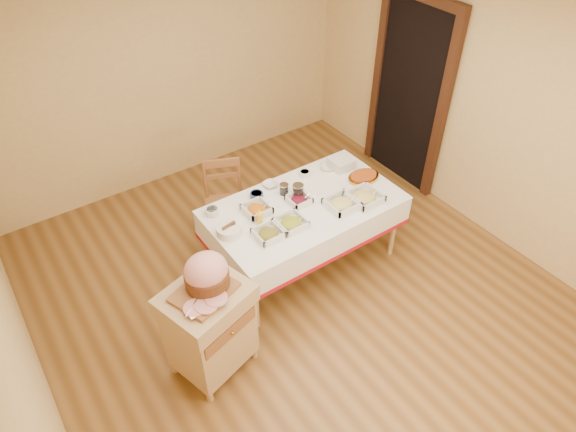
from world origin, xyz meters
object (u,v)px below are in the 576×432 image
(dining_table, at_px, (304,217))
(dining_chair, at_px, (225,202))
(bread_basket, at_px, (229,230))
(plate_stack, at_px, (341,163))
(mustard_bottle, at_px, (260,218))
(preserve_jar_left, at_px, (284,190))
(brass_platter, at_px, (363,177))
(butcher_cart, at_px, (210,326))
(preserve_jar_right, at_px, (298,191))
(ham_on_board, at_px, (206,275))

(dining_table, distance_m, dining_chair, 0.90)
(bread_basket, distance_m, plate_stack, 1.46)
(dining_chair, relative_size, plate_stack, 4.29)
(plate_stack, bearing_deg, mustard_bottle, -166.70)
(dining_chair, height_order, preserve_jar_left, dining_chair)
(mustard_bottle, bearing_deg, dining_table, 0.34)
(preserve_jar_left, distance_m, mustard_bottle, 0.49)
(dining_chair, bearing_deg, brass_platter, -34.09)
(butcher_cart, distance_m, brass_platter, 2.14)
(preserve_jar_left, relative_size, mustard_bottle, 0.69)
(preserve_jar_right, relative_size, plate_stack, 0.63)
(butcher_cart, height_order, preserve_jar_right, same)
(dining_chair, bearing_deg, bread_basket, -115.26)
(brass_platter, bearing_deg, preserve_jar_right, 169.10)
(ham_on_board, xyz_separation_m, bread_basket, (0.50, 0.56, -0.22))
(dining_chair, xyz_separation_m, ham_on_board, (-0.84, -1.30, 0.56))
(dining_table, xyz_separation_m, butcher_cart, (-1.33, -0.56, -0.09))
(mustard_bottle, bearing_deg, brass_platter, -0.11)
(butcher_cart, relative_size, mustard_bottle, 5.55)
(bread_basket, bearing_deg, dining_chair, 64.74)
(dining_table, bearing_deg, bread_basket, 176.86)
(bread_basket, relative_size, brass_platter, 0.66)
(butcher_cart, bearing_deg, brass_platter, 15.04)
(plate_stack, bearing_deg, ham_on_board, -157.85)
(brass_platter, bearing_deg, dining_chair, 145.91)
(mustard_bottle, bearing_deg, ham_on_board, -146.63)
(butcher_cart, distance_m, ham_on_board, 0.52)
(ham_on_board, bearing_deg, plate_stack, 22.15)
(preserve_jar_left, bearing_deg, bread_basket, -164.58)
(ham_on_board, bearing_deg, butcher_cart, -141.97)
(dining_table, xyz_separation_m, ham_on_board, (-1.28, -0.52, 0.43))
(ham_on_board, distance_m, bread_basket, 0.78)
(dining_chair, distance_m, plate_stack, 1.25)
(ham_on_board, height_order, bread_basket, ham_on_board)
(butcher_cart, bearing_deg, preserve_jar_right, 27.01)
(ham_on_board, xyz_separation_m, brass_platter, (2.00, 0.51, -0.25))
(dining_chair, distance_m, mustard_bottle, 0.86)
(dining_chair, xyz_separation_m, brass_platter, (1.16, -0.78, 0.31))
(plate_stack, relative_size, brass_platter, 0.63)
(butcher_cart, bearing_deg, dining_table, 22.75)
(butcher_cart, distance_m, preserve_jar_right, 1.54)
(preserve_jar_left, distance_m, plate_stack, 0.73)
(plate_stack, bearing_deg, dining_table, -157.75)
(bread_basket, relative_size, plate_stack, 1.06)
(ham_on_board, bearing_deg, dining_table, 22.09)
(ham_on_board, relative_size, bread_basket, 2.09)
(preserve_jar_left, relative_size, brass_platter, 0.33)
(preserve_jar_left, relative_size, plate_stack, 0.52)
(dining_chair, height_order, mustard_bottle, mustard_bottle)
(dining_chair, distance_m, brass_platter, 1.43)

